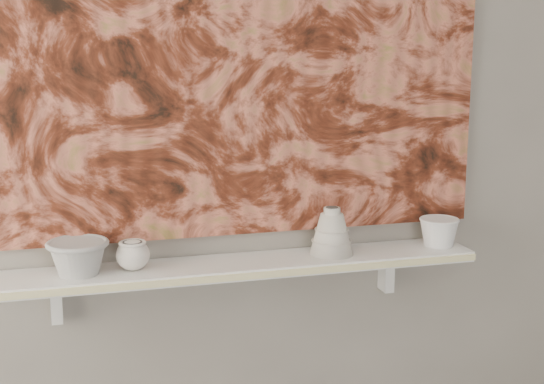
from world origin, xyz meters
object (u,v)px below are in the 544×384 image
object	(u,v)px
shelf	(236,267)
bell_vessel	(332,231)
bowl_white	(439,232)
cup_cream	(133,255)
painting	(227,40)
bowl_grey	(78,257)

from	to	relation	value
shelf	bell_vessel	bearing A→B (deg)	0.00
bowl_white	cup_cream	bearing A→B (deg)	180.00
painting	bell_vessel	world-z (taller)	painting
shelf	painting	world-z (taller)	painting
painting	cup_cream	world-z (taller)	painting
bowl_white	painting	bearing A→B (deg)	172.70
cup_cream	bowl_white	xyz separation A→B (m)	(0.91, 0.00, 0.00)
painting	bowl_grey	xyz separation A→B (m)	(-0.43, -0.08, -0.56)
bowl_grey	bowl_white	distance (m)	1.06
shelf	painting	xyz separation A→B (m)	(0.00, 0.08, 0.62)
shelf	bowl_grey	distance (m)	0.43
bowl_grey	bell_vessel	bearing A→B (deg)	0.00
cup_cream	bell_vessel	distance (m)	0.57
shelf	bell_vessel	distance (m)	0.30
bell_vessel	bowl_white	size ratio (longest dim) A/B	1.17
cup_cream	painting	bearing A→B (deg)	15.86
shelf	bell_vessel	world-z (taller)	bell_vessel
shelf	cup_cream	bearing A→B (deg)	180.00
bowl_white	bell_vessel	bearing A→B (deg)	180.00
cup_cream	bell_vessel	size ratio (longest dim) A/B	0.65
painting	bowl_white	bearing A→B (deg)	-7.30
bowl_grey	cup_cream	size ratio (longest dim) A/B	1.82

